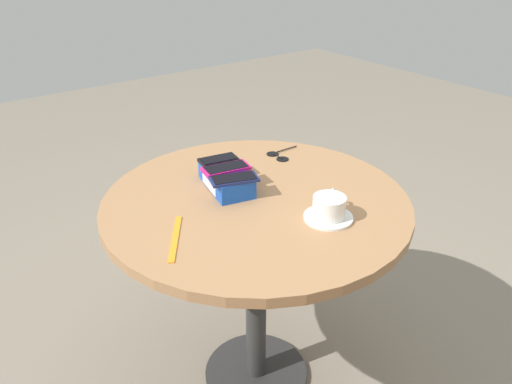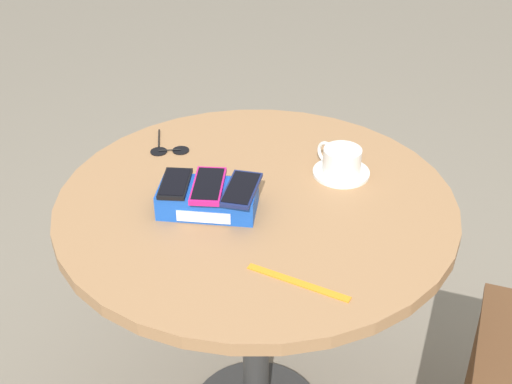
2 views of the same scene
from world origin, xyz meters
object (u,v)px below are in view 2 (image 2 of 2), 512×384
(coffee_cup, at_px, (341,160))
(lanyard_strap, at_px, (298,282))
(phone_navy, at_px, (241,189))
(saucer, at_px, (341,173))
(phone_box, at_px, (208,199))
(phone_magenta, at_px, (208,186))
(round_table, at_px, (256,240))
(sunglasses, at_px, (169,149))
(phone_black, at_px, (175,183))

(coffee_cup, distance_m, lanyard_strap, 0.42)
(phone_navy, distance_m, coffee_cup, 0.29)
(phone_navy, relative_size, saucer, 1.12)
(saucer, height_order, lanyard_strap, saucer)
(phone_box, distance_m, lanyard_strap, 0.31)
(phone_box, relative_size, lanyard_strap, 1.08)
(phone_navy, bearing_deg, lanyard_strap, -70.17)
(phone_magenta, bearing_deg, phone_navy, -14.82)
(lanyard_strap, bearing_deg, phone_box, 121.35)
(round_table, height_order, phone_navy, phone_navy)
(phone_magenta, xyz_separation_m, lanyard_strap, (0.16, -0.27, -0.06))
(phone_navy, xyz_separation_m, lanyard_strap, (0.09, -0.25, -0.06))
(phone_magenta, distance_m, sunglasses, 0.30)
(phone_black, bearing_deg, phone_magenta, -14.01)
(phone_black, bearing_deg, round_table, 4.79)
(round_table, height_order, phone_magenta, phone_magenta)
(phone_magenta, relative_size, phone_navy, 0.99)
(lanyard_strap, bearing_deg, phone_magenta, 121.02)
(sunglasses, bearing_deg, phone_box, -72.39)
(phone_box, distance_m, phone_navy, 0.08)
(phone_magenta, height_order, saucer, phone_magenta)
(phone_magenta, height_order, phone_navy, phone_magenta)
(phone_box, relative_size, phone_navy, 1.52)
(round_table, bearing_deg, phone_black, -175.21)
(round_table, height_order, lanyard_strap, lanyard_strap)
(round_table, bearing_deg, lanyard_strap, -80.18)
(phone_navy, bearing_deg, saucer, 29.13)
(coffee_cup, bearing_deg, phone_magenta, -158.87)
(phone_navy, bearing_deg, round_table, 54.07)
(phone_box, distance_m, phone_black, 0.08)
(phone_magenta, bearing_deg, saucer, 20.68)
(lanyard_strap, relative_size, sunglasses, 1.63)
(round_table, height_order, coffee_cup, coffee_cup)
(phone_box, height_order, phone_navy, phone_navy)
(phone_black, height_order, phone_magenta, phone_magenta)
(coffee_cup, height_order, lanyard_strap, coffee_cup)
(phone_box, bearing_deg, phone_magenta, -5.40)
(round_table, relative_size, phone_box, 3.93)
(coffee_cup, relative_size, lanyard_strap, 0.52)
(round_table, distance_m, phone_black, 0.26)
(phone_black, xyz_separation_m, phone_magenta, (0.07, -0.02, 0.00))
(phone_navy, height_order, lanyard_strap, phone_navy)
(round_table, relative_size, lanyard_strap, 4.23)
(coffee_cup, xyz_separation_m, lanyard_strap, (-0.16, -0.39, -0.04))
(phone_black, bearing_deg, lanyard_strap, -50.79)
(phone_navy, height_order, sunglasses, phone_navy)
(saucer, distance_m, coffee_cup, 0.04)
(coffee_cup, relative_size, sunglasses, 0.84)
(phone_black, relative_size, phone_magenta, 0.85)
(lanyard_strap, distance_m, sunglasses, 0.60)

